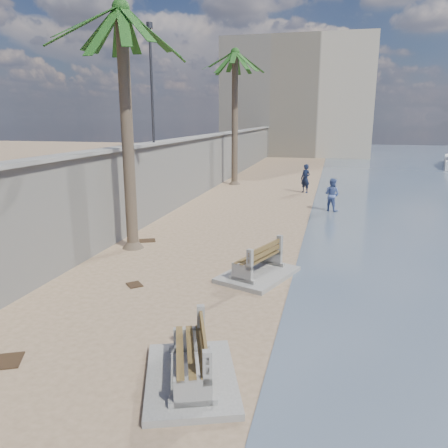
{
  "coord_description": "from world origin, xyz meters",
  "views": [
    {
      "loc": [
        3.04,
        -7.01,
        4.75
      ],
      "look_at": [
        -0.5,
        7.0,
        1.2
      ],
      "focal_mm": 35.0,
      "sensor_mm": 36.0,
      "label": 1
    }
  ],
  "objects_px": {
    "palm_back": "(235,55)",
    "person_a": "(306,176)",
    "bench_far": "(258,263)",
    "palm_mid": "(121,12)",
    "person_b": "(332,193)",
    "bench_near": "(191,360)"
  },
  "relations": [
    {
      "from": "bench_far",
      "to": "palm_mid",
      "type": "height_order",
      "value": "palm_mid"
    },
    {
      "from": "bench_near",
      "to": "bench_far",
      "type": "bearing_deg",
      "value": 87.36
    },
    {
      "from": "bench_near",
      "to": "bench_far",
      "type": "relative_size",
      "value": 0.97
    },
    {
      "from": "palm_mid",
      "to": "palm_back",
      "type": "distance_m",
      "value": 16.33
    },
    {
      "from": "bench_near",
      "to": "person_a",
      "type": "xyz_separation_m",
      "value": [
        0.59,
        21.44,
        0.61
      ]
    },
    {
      "from": "palm_back",
      "to": "person_a",
      "type": "height_order",
      "value": "palm_back"
    },
    {
      "from": "bench_near",
      "to": "bench_far",
      "type": "height_order",
      "value": "bench_far"
    },
    {
      "from": "palm_back",
      "to": "person_a",
      "type": "bearing_deg",
      "value": -24.71
    },
    {
      "from": "bench_far",
      "to": "person_b",
      "type": "relative_size",
      "value": 1.55
    },
    {
      "from": "bench_near",
      "to": "palm_back",
      "type": "bearing_deg",
      "value": 100.96
    },
    {
      "from": "palm_mid",
      "to": "palm_back",
      "type": "bearing_deg",
      "value": 89.44
    },
    {
      "from": "bench_far",
      "to": "person_a",
      "type": "bearing_deg",
      "value": 88.82
    },
    {
      "from": "palm_mid",
      "to": "person_b",
      "type": "distance_m",
      "value": 13.24
    },
    {
      "from": "palm_mid",
      "to": "person_b",
      "type": "height_order",
      "value": "palm_mid"
    },
    {
      "from": "bench_far",
      "to": "person_a",
      "type": "relative_size",
      "value": 1.39
    },
    {
      "from": "palm_back",
      "to": "person_b",
      "type": "bearing_deg",
      "value": -48.15
    },
    {
      "from": "palm_back",
      "to": "person_a",
      "type": "xyz_separation_m",
      "value": [
        5.2,
        -2.39,
        -7.78
      ]
    },
    {
      "from": "person_b",
      "to": "bench_near",
      "type": "bearing_deg",
      "value": 112.0
    },
    {
      "from": "bench_near",
      "to": "person_a",
      "type": "relative_size",
      "value": 1.34
    },
    {
      "from": "bench_near",
      "to": "palm_back",
      "type": "relative_size",
      "value": 0.28
    },
    {
      "from": "bench_far",
      "to": "palm_back",
      "type": "distance_m",
      "value": 20.59
    },
    {
      "from": "bench_far",
      "to": "person_a",
      "type": "distance_m",
      "value": 15.78
    }
  ]
}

